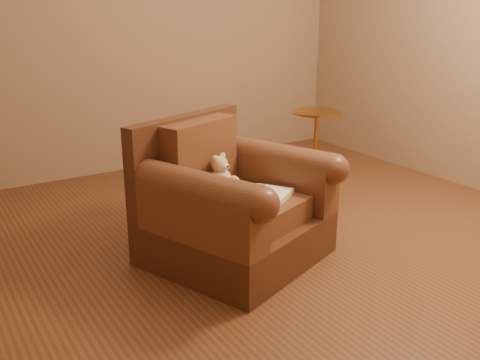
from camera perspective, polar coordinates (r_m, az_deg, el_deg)
floor at (r=3.29m, az=3.37°, el=-7.01°), size 4.00×4.00×0.00m
armchair at (r=3.05m, az=-1.03°, el=-2.82°), size 1.12×1.09×0.79m
teddy_bear at (r=3.05m, az=-1.90°, el=0.31°), size 0.16×0.19×0.22m
guidebook at (r=2.93m, az=2.55°, el=-1.92°), size 0.44×0.39×0.03m
side_table at (r=4.53m, az=8.03°, el=4.05°), size 0.41×0.41×0.57m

